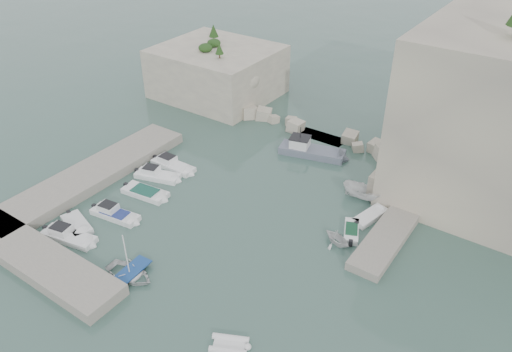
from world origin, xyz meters
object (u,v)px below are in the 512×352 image
Objects in this scene: tender_east_b at (351,234)px; motorboat_c at (146,195)px; motorboat_a at (173,168)px; rowboat at (130,277)px; motorboat_d at (116,217)px; work_boat at (312,155)px; inflatable_dinghy at (229,346)px; motorboat_e at (77,227)px; tender_east_a at (337,243)px; motorboat_b at (158,178)px; tender_east_c at (370,218)px; motorboat_f at (70,239)px; tender_east_d at (365,199)px.

motorboat_c is at bearing 84.09° from tender_east_b.
tender_east_b is (21.69, 0.85, 0.00)m from motorboat_a.
tender_east_b is at bearing -42.88° from rowboat.
work_boat is (9.90, 21.52, 0.00)m from motorboat_d.
motorboat_d is 1.87× the size of inflatable_dinghy.
motorboat_a is 1.37× the size of motorboat_e.
tender_east_a is 0.75× the size of tender_east_b.
motorboat_b is 23.10m from tender_east_c.
motorboat_b is at bearing 120.41° from tender_east_c.
motorboat_b reaches higher than motorboat_c.
motorboat_f is 29.19m from tender_east_d.
motorboat_c is 20.45m from tender_east_a.
motorboat_f is at bearing -42.94° from motorboat_e.
motorboat_d reaches higher than motorboat_e.
motorboat_b is at bearing 104.84° from motorboat_c.
motorboat_c is at bearing 128.64° from tender_east_c.
tender_east_a reaches higher than inflatable_dinghy.
motorboat_a is at bearing 68.79° from tender_east_b.
inflatable_dinghy is at bearing -166.29° from tender_east_a.
motorboat_f is 26.19m from tender_east_b.
work_boat is at bearing 81.96° from motorboat_e.
inflatable_dinghy is 0.36× the size of work_boat.
tender_east_d is at bearing 35.81° from motorboat_f.
motorboat_d is 1.24× the size of rowboat.
motorboat_c reaches higher than inflatable_dinghy.
tender_east_a is (21.48, 11.97, 0.00)m from motorboat_e.
motorboat_c is 7.68m from motorboat_e.
rowboat is 23.15m from tender_east_c.
rowboat is at bearing -110.30° from work_boat.
motorboat_a is 1.06× the size of motorboat_d.
motorboat_d is 3.64m from motorboat_e.
motorboat_a is 17.38m from rowboat.
work_boat is (-8.97, 4.82, 0.00)m from tender_east_d.
motorboat_e is at bearing -108.24° from motorboat_c.
motorboat_c is 1.82× the size of inflatable_dinghy.
motorboat_f is (0.62, -12.21, 0.00)m from motorboat_b.
motorboat_e is 1.53× the size of tender_east_a.
motorboat_e is 24.59m from tender_east_a.
tender_east_d is at bearing 8.12° from motorboat_b.
motorboat_e is (-0.26, -13.14, 0.00)m from motorboat_a.
work_boat reaches higher than motorboat_d.
inflatable_dinghy is 14.68m from tender_east_a.
motorboat_d is at bearing -129.37° from work_boat.
motorboat_d is at bearing 138.19° from tender_east_c.
inflatable_dinghy is at bearing -35.38° from motorboat_c.
motorboat_a reaches higher than motorboat_e.
motorboat_a reaches higher than inflatable_dinghy.
tender_east_c is at bearing -154.08° from tender_east_d.
motorboat_d is 1.24× the size of tender_east_c.
motorboat_e reaches higher than inflatable_dinghy.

